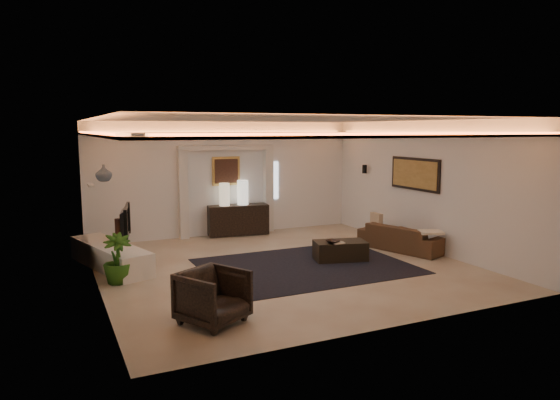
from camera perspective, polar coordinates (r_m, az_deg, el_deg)
name	(u,v)px	position (r m, az deg, el deg)	size (l,w,h in m)	color
floor	(283,266)	(10.29, 0.39, -7.40)	(7.00, 7.00, 0.00)	beige
ceiling	(284,120)	(9.92, 0.41, 8.97)	(7.00, 7.00, 0.00)	white
wall_back	(226,179)	(13.24, -6.07, 2.38)	(7.00, 7.00, 0.00)	white
wall_front	(394,224)	(7.03, 12.64, -2.67)	(7.00, 7.00, 0.00)	white
wall_left	(95,205)	(9.10, -19.98, -0.57)	(7.00, 7.00, 0.00)	white
wall_right	(424,186)	(11.91, 15.83, 1.51)	(7.00, 7.00, 0.00)	white
cove_soffit	(284,134)	(9.92, 0.41, 7.35)	(7.00, 7.00, 0.04)	silver
daylight_slit	(274,180)	(13.72, -0.68, 2.20)	(0.25, 0.03, 1.00)	white
area_rug	(306,266)	(10.29, 2.91, -7.38)	(4.00, 3.00, 0.01)	black
pilaster_left	(183,195)	(12.86, -10.76, 0.55)	(0.22, 0.20, 2.20)	silver
pilaster_right	(268,190)	(13.59, -1.31, 1.08)	(0.22, 0.20, 2.20)	silver
alcove_header	(227,148)	(13.09, -5.98, 5.83)	(2.52, 0.20, 0.12)	silver
painting_frame	(226,171)	(13.19, -6.04, 3.23)	(0.74, 0.04, 0.74)	tan
painting_canvas	(226,171)	(13.17, -6.00, 3.23)	(0.62, 0.02, 0.62)	#4C2D1E
art_panel_frame	(415,174)	(12.10, 14.84, 2.83)	(0.04, 1.64, 0.74)	black
art_panel_gold	(414,174)	(12.08, 14.75, 2.83)	(0.02, 1.50, 0.62)	tan
wall_sconce	(365,169)	(13.56, 9.42, 3.43)	(0.12, 0.12, 0.22)	black
wall_niche	(91,185)	(10.46, -20.37, 1.56)	(0.10, 0.55, 0.04)	silver
console	(238,220)	(13.22, -4.72, -2.20)	(1.55, 0.48, 0.77)	black
lamp_left	(224,194)	(13.00, -6.22, 0.68)	(0.26, 0.26, 0.58)	beige
lamp_right	(243,193)	(13.16, -4.18, 0.80)	(0.28, 0.28, 0.63)	white
media_ledge	(110,256)	(10.69, -18.42, -5.98)	(0.64, 2.56, 0.48)	white
tv	(121,223)	(11.10, -17.32, -2.44)	(0.16, 1.18, 0.68)	black
figurine	(118,228)	(11.31, -17.60, -3.04)	(0.14, 0.14, 0.38)	#381C13
ginger_jar	(104,173)	(10.92, -19.09, 2.87)	(0.32, 0.32, 0.34)	slate
plant	(117,259)	(9.54, -17.70, -6.26)	(0.50, 0.50, 0.89)	#285C15
sofa	(402,237)	(11.90, 13.45, -4.09)	(0.77, 1.96, 0.57)	#3D2115
throw_blanket	(431,232)	(11.32, 16.50, -3.45)	(0.48, 0.39, 0.05)	silver
throw_pillow	(376,221)	(12.39, 10.71, -2.29)	(0.11, 0.37, 0.37)	#C7AE8D
coffee_table	(340,250)	(10.78, 6.74, -5.62)	(1.06, 0.58, 0.40)	black
bowl	(333,241)	(10.52, 5.95, -4.60)	(0.28, 0.28, 0.07)	black
magazine	(338,242)	(10.51, 6.50, -4.74)	(0.24, 0.17, 0.03)	beige
armchair	(213,297)	(7.36, -7.49, -10.68)	(0.81, 0.84, 0.76)	#332A22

